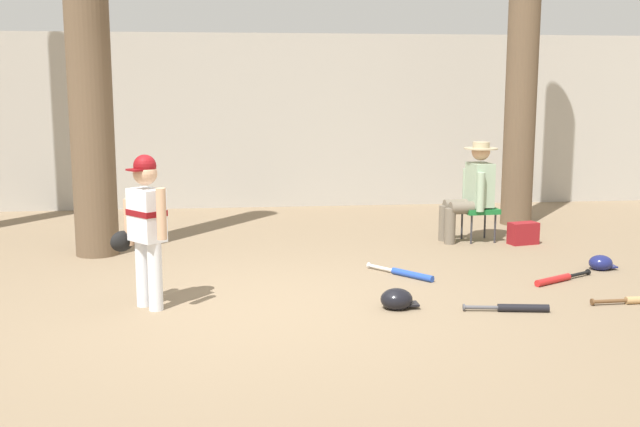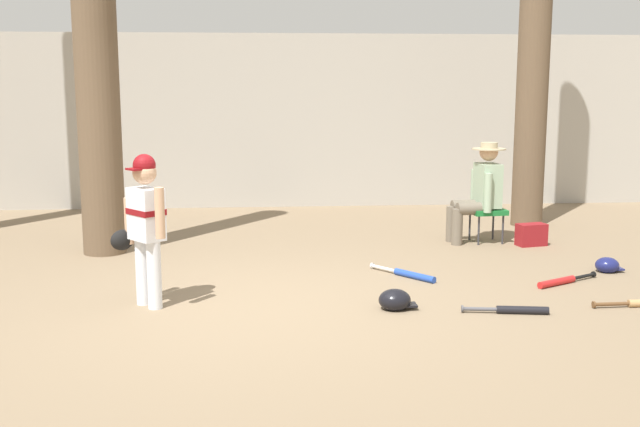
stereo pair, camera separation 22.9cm
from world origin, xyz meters
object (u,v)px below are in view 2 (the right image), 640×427
(tree_behind_spectator, at_px, (535,39))
(handbag_beside_stool, at_px, (532,235))
(batting_helmet_black, at_px, (395,300))
(bat_black_composite, at_px, (516,310))
(bat_red_barrel, at_px, (561,281))
(young_ballplayer, at_px, (145,221))
(batting_helmet_navy, at_px, (608,265))
(folding_stool, at_px, (487,212))
(seated_spectator, at_px, (480,190))
(tree_near_player, at_px, (95,37))
(bat_blue_youth, at_px, (410,274))

(tree_behind_spectator, height_order, handbag_beside_stool, tree_behind_spectator)
(tree_behind_spectator, relative_size, batting_helmet_black, 16.97)
(handbag_beside_stool, relative_size, bat_black_composite, 0.48)
(handbag_beside_stool, relative_size, bat_red_barrel, 0.47)
(young_ballplayer, height_order, batting_helmet_navy, young_ballplayer)
(folding_stool, bearing_deg, seated_spectator, -175.20)
(tree_near_player, bearing_deg, bat_blue_youth, -23.54)
(handbag_beside_stool, bearing_deg, tree_behind_spectator, 72.80)
(folding_stool, relative_size, bat_blue_youth, 0.64)
(handbag_beside_stool, height_order, bat_red_barrel, handbag_beside_stool)
(bat_blue_youth, bearing_deg, seated_spectator, 54.60)
(folding_stool, height_order, bat_black_composite, folding_stool)
(bat_black_composite, bearing_deg, batting_helmet_navy, 43.34)
(young_ballplayer, height_order, handbag_beside_stool, young_ballplayer)
(bat_blue_youth, bearing_deg, batting_helmet_navy, 1.96)
(handbag_beside_stool, relative_size, batting_helmet_navy, 1.21)
(bat_blue_youth, bearing_deg, batting_helmet_black, -107.58)
(folding_stool, xyz_separation_m, bat_black_composite, (-0.61, -2.88, -0.33))
(seated_spectator, distance_m, bat_red_barrel, 2.10)
(young_ballplayer, relative_size, bat_black_composite, 1.83)
(folding_stool, distance_m, bat_red_barrel, 2.03)
(young_ballplayer, distance_m, bat_red_barrel, 3.89)
(tree_near_player, height_order, bat_red_barrel, tree_near_player)
(seated_spectator, relative_size, bat_blue_youth, 1.77)
(seated_spectator, bearing_deg, handbag_beside_stool, -22.28)
(folding_stool, xyz_separation_m, seated_spectator, (-0.10, -0.01, 0.28))
(handbag_beside_stool, distance_m, batting_helmet_black, 3.19)
(tree_near_player, relative_size, batting_helmet_black, 17.27)
(folding_stool, xyz_separation_m, handbag_beside_stool, (0.47, -0.24, -0.23))
(seated_spectator, relative_size, batting_helmet_black, 3.72)
(folding_stool, bearing_deg, young_ballplayer, -146.71)
(seated_spectator, distance_m, batting_helmet_black, 3.10)
(tree_behind_spectator, relative_size, bat_red_barrel, 7.64)
(folding_stool, xyz_separation_m, bat_blue_youth, (-1.25, -1.63, -0.33))
(batting_helmet_black, bearing_deg, young_ballplayer, 172.85)
(batting_helmet_black, bearing_deg, bat_red_barrel, 21.50)
(young_ballplayer, bearing_deg, batting_helmet_black, -7.15)
(folding_stool, height_order, bat_red_barrel, folding_stool)
(handbag_beside_stool, height_order, bat_blue_youth, handbag_beside_stool)
(folding_stool, height_order, seated_spectator, seated_spectator)
(bat_blue_youth, bearing_deg, bat_red_barrel, -14.97)
(bat_black_composite, bearing_deg, tree_near_player, 145.47)
(seated_spectator, bearing_deg, young_ballplayer, -146.08)
(handbag_beside_stool, distance_m, bat_black_composite, 2.86)
(folding_stool, relative_size, bat_red_barrel, 0.60)
(tree_near_player, bearing_deg, tree_behind_spectator, 13.77)
(tree_behind_spectator, xyz_separation_m, young_ballplayer, (-4.56, -3.49, -1.72))
(tree_behind_spectator, bearing_deg, tree_near_player, -166.23)
(bat_black_composite, bearing_deg, bat_blue_youth, 117.13)
(bat_red_barrel, bearing_deg, handbag_beside_stool, 78.97)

